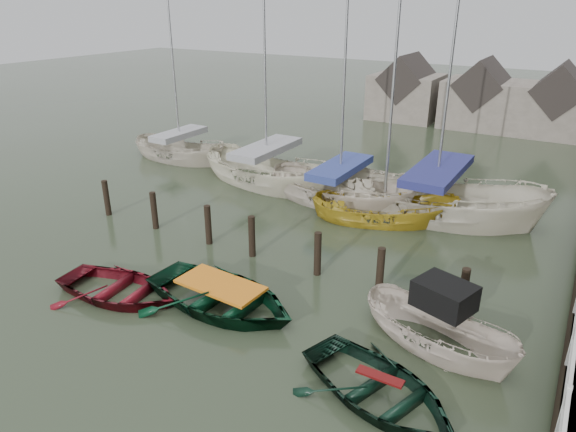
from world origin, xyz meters
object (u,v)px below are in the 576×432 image
Objects in this scene: rowboat_green at (222,307)px; sailboat_a at (267,182)px; rowboat_dkgreen at (378,398)px; sailboat_c at (383,220)px; sailboat_d at (433,214)px; motorboat at (436,343)px; sailboat_b at (339,202)px; sailboat_e at (181,158)px; rowboat_red at (120,296)px.

rowboat_green is 10.24m from sailboat_a.
rowboat_dkgreen is 9.62m from sailboat_c.
sailboat_d is (1.51, 1.41, 0.04)m from sailboat_c.
motorboat is 0.32× the size of sailboat_d.
sailboat_b is 0.98× the size of sailboat_c.
sailboat_a reaches higher than sailboat_b.
sailboat_b is at bearing -97.06° from sailboat_e.
rowboat_red is at bearing 109.17° from rowboat_dkgreen.
sailboat_b is at bearing 49.29° from rowboat_dkgreen.
sailboat_d is at bearing -36.14° from rowboat_red.
sailboat_e is at bearing 73.63° from rowboat_dkgreen.
motorboat is 12.77m from sailboat_a.
sailboat_c is 12.26m from sailboat_e.
motorboat is 18.26m from sailboat_e.
rowboat_green is 1.22× the size of rowboat_dkgreen.
sailboat_d is at bearing 29.72° from rowboat_dkgreen.
sailboat_d is at bearing -74.51° from sailboat_b.
rowboat_dkgreen is 19.07m from sailboat_e.
sailboat_d is (7.61, 0.13, -0.00)m from sailboat_a.
rowboat_dkgreen is 0.30× the size of sailboat_a.
sailboat_e is at bearing 78.85° from motorboat.
motorboat is 0.35× the size of sailboat_a.
sailboat_c reaches higher than sailboat_b.
sailboat_c is at bearing -8.32° from rowboat_green.
sailboat_a is at bearing 57.66° from sailboat_c.
rowboat_dkgreen is at bearing -96.75° from rowboat_red.
sailboat_a is 1.27× the size of sailboat_e.
sailboat_c is 2.07m from sailboat_d.
sailboat_d is (-1.87, 10.41, 0.06)m from rowboat_dkgreen.
motorboat is at bearing -169.86° from sailboat_c.
sailboat_b reaches higher than rowboat_dkgreen.
rowboat_red reaches higher than rowboat_dkgreen.
rowboat_red is 8.66m from motorboat.
rowboat_dkgreen is 0.28× the size of sailboat_d.
rowboat_red is at bearing 146.17° from sailboat_d.
rowboat_red is at bearing -144.50° from sailboat_e.
sailboat_d is at bearing -67.47° from sailboat_c.
rowboat_green is at bearing 120.81° from motorboat.
rowboat_dkgreen is 0.39× the size of sailboat_e.
rowboat_green is at bearing 97.22° from rowboat_dkgreen.
sailboat_a is 7.61m from sailboat_d.
sailboat_e is (-13.57, 0.77, 0.00)m from sailboat_d.
rowboat_dkgreen is (7.80, -0.05, 0.00)m from rowboat_red.
sailboat_b is at bearing 7.13° from rowboat_green.
sailboat_e is (-15.45, 11.18, 0.06)m from rowboat_dkgreen.
sailboat_a is at bearing 62.21° from rowboat_dkgreen.
motorboat reaches higher than rowboat_green.
motorboat is 0.39× the size of sailboat_c.
sailboat_d reaches higher than rowboat_red.
rowboat_dkgreen is 13.99m from sailboat_a.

